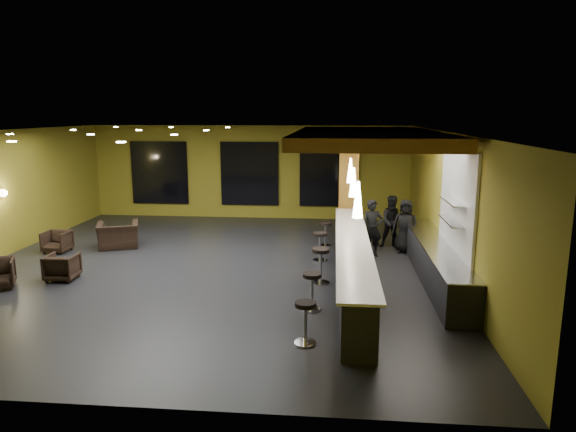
# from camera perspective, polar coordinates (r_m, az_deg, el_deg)

# --- Properties ---
(floor) EXTENTS (12.00, 13.00, 0.10)m
(floor) POSITION_cam_1_polar(r_m,az_deg,el_deg) (13.67, -8.62, -5.82)
(floor) COLOR black
(floor) RESTS_ON ground
(ceiling) EXTENTS (12.00, 13.00, 0.10)m
(ceiling) POSITION_cam_1_polar(r_m,az_deg,el_deg) (13.07, -9.09, 9.44)
(ceiling) COLOR black
(wall_back) EXTENTS (12.00, 0.10, 3.50)m
(wall_back) POSITION_cam_1_polar(r_m,az_deg,el_deg) (19.60, -4.24, 4.89)
(wall_back) COLOR olive
(wall_back) RESTS_ON floor
(wall_front) EXTENTS (12.00, 0.10, 3.50)m
(wall_front) POSITION_cam_1_polar(r_m,az_deg,el_deg) (7.25, -21.46, -7.25)
(wall_front) COLOR olive
(wall_front) RESTS_ON floor
(wall_right) EXTENTS (0.10, 13.00, 3.50)m
(wall_right) POSITION_cam_1_polar(r_m,az_deg,el_deg) (13.17, 17.63, 1.17)
(wall_right) COLOR olive
(wall_right) RESTS_ON floor
(wood_soffit) EXTENTS (3.60, 8.00, 0.28)m
(wood_soffit) POSITION_cam_1_polar(r_m,az_deg,el_deg) (13.70, 8.65, 8.74)
(wood_soffit) COLOR #B07633
(wood_soffit) RESTS_ON ceiling
(window_left) EXTENTS (2.20, 0.06, 2.40)m
(window_left) POSITION_cam_1_polar(r_m,az_deg,el_deg) (20.37, -14.08, 4.69)
(window_left) COLOR black
(window_left) RESTS_ON wall_back
(window_center) EXTENTS (2.20, 0.06, 2.40)m
(window_center) POSITION_cam_1_polar(r_m,az_deg,el_deg) (19.50, -4.29, 4.71)
(window_center) COLOR black
(window_center) RESTS_ON wall_back
(window_right) EXTENTS (2.20, 0.06, 2.40)m
(window_right) POSITION_cam_1_polar(r_m,az_deg,el_deg) (19.24, 4.59, 4.61)
(window_right) COLOR black
(window_right) RESTS_ON wall_back
(tile_backsplash) EXTENTS (0.06, 3.20, 2.40)m
(tile_backsplash) POSITION_cam_1_polar(r_m,az_deg,el_deg) (12.15, 18.27, 1.50)
(tile_backsplash) COLOR white
(tile_backsplash) RESTS_ON wall_right
(bar_counter) EXTENTS (0.60, 8.00, 1.00)m
(bar_counter) POSITION_cam_1_polar(r_m,az_deg,el_deg) (12.18, 7.14, -5.23)
(bar_counter) COLOR black
(bar_counter) RESTS_ON floor
(bar_top) EXTENTS (0.78, 8.10, 0.05)m
(bar_top) POSITION_cam_1_polar(r_m,az_deg,el_deg) (12.04, 7.20, -2.84)
(bar_top) COLOR white
(bar_top) RESTS_ON bar_counter
(prep_counter) EXTENTS (0.70, 6.00, 0.86)m
(prep_counter) POSITION_cam_1_polar(r_m,az_deg,el_deg) (12.90, 16.00, -4.96)
(prep_counter) COLOR black
(prep_counter) RESTS_ON floor
(prep_top) EXTENTS (0.72, 6.00, 0.03)m
(prep_top) POSITION_cam_1_polar(r_m,az_deg,el_deg) (12.79, 16.11, -3.00)
(prep_top) COLOR silver
(prep_top) RESTS_ON prep_counter
(wall_shelf_lower) EXTENTS (0.30, 1.50, 0.03)m
(wall_shelf_lower) POSITION_cam_1_polar(r_m,az_deg,el_deg) (12.00, 17.71, -0.53)
(wall_shelf_lower) COLOR silver
(wall_shelf_lower) RESTS_ON wall_right
(wall_shelf_upper) EXTENTS (0.30, 1.50, 0.03)m
(wall_shelf_upper) POSITION_cam_1_polar(r_m,az_deg,el_deg) (11.92, 17.84, 1.59)
(wall_shelf_upper) COLOR silver
(wall_shelf_upper) RESTS_ON wall_right
(column) EXTENTS (0.60, 0.60, 3.50)m
(column) POSITION_cam_1_polar(r_m,az_deg,el_deg) (16.42, 6.74, 3.57)
(column) COLOR #A57025
(column) RESTS_ON floor
(wall_sconce) EXTENTS (0.22, 0.22, 0.22)m
(wall_sconce) POSITION_cam_1_polar(r_m,az_deg,el_deg) (16.14, -29.12, 2.24)
(wall_sconce) COLOR #FFE5B2
(wall_sconce) RESTS_ON wall_left
(pendant_0) EXTENTS (0.20, 0.20, 0.70)m
(pendant_0) POSITION_cam_1_polar(r_m,az_deg,el_deg) (9.81, 7.77, 1.80)
(pendant_0) COLOR white
(pendant_0) RESTS_ON wood_soffit
(pendant_1) EXTENTS (0.20, 0.20, 0.70)m
(pendant_1) POSITION_cam_1_polar(r_m,az_deg,el_deg) (12.28, 7.28, 3.74)
(pendant_1) COLOR white
(pendant_1) RESTS_ON wood_soffit
(pendant_2) EXTENTS (0.20, 0.20, 0.70)m
(pendant_2) POSITION_cam_1_polar(r_m,az_deg,el_deg) (14.76, 6.95, 5.04)
(pendant_2) COLOR white
(pendant_2) RESTS_ON wood_soffit
(staff_a) EXTENTS (0.64, 0.48, 1.60)m
(staff_a) POSITION_cam_1_polar(r_m,az_deg,el_deg) (14.52, 9.34, -1.34)
(staff_a) COLOR black
(staff_a) RESTS_ON floor
(staff_b) EXTENTS (0.76, 0.60, 1.57)m
(staff_b) POSITION_cam_1_polar(r_m,az_deg,el_deg) (15.54, 11.58, -0.64)
(staff_b) COLOR black
(staff_b) RESTS_ON floor
(staff_c) EXTENTS (0.84, 0.63, 1.54)m
(staff_c) POSITION_cam_1_polar(r_m,az_deg,el_deg) (15.09, 12.90, -1.11)
(staff_c) COLOR black
(staff_c) RESTS_ON floor
(armchair_b) EXTENTS (0.71, 0.73, 0.64)m
(armchair_b) POSITION_cam_1_polar(r_m,az_deg,el_deg) (13.56, -23.80, -5.20)
(armchair_b) COLOR black
(armchair_b) RESTS_ON floor
(armchair_c) EXTENTS (0.69, 0.71, 0.63)m
(armchair_c) POSITION_cam_1_polar(r_m,az_deg,el_deg) (16.26, -24.29, -2.61)
(armchair_c) COLOR black
(armchair_c) RESTS_ON floor
(armchair_d) EXTENTS (1.45, 1.37, 0.76)m
(armchair_d) POSITION_cam_1_polar(r_m,az_deg,el_deg) (16.13, -18.34, -2.03)
(armchair_d) COLOR black
(armchair_d) RESTS_ON floor
(bar_stool_0) EXTENTS (0.39, 0.39, 0.77)m
(bar_stool_0) POSITION_cam_1_polar(r_m,az_deg,el_deg) (9.06, 1.94, -11.17)
(bar_stool_0) COLOR silver
(bar_stool_0) RESTS_ON floor
(bar_stool_1) EXTENTS (0.40, 0.40, 0.78)m
(bar_stool_1) POSITION_cam_1_polar(r_m,az_deg,el_deg) (10.53, 2.67, -7.84)
(bar_stool_1) COLOR silver
(bar_stool_1) RESTS_ON floor
(bar_stool_2) EXTENTS (0.43, 0.43, 0.85)m
(bar_stool_2) POSITION_cam_1_polar(r_m,az_deg,el_deg) (12.11, 3.65, -5.04)
(bar_stool_2) COLOR silver
(bar_stool_2) RESTS_ON floor
(bar_stool_3) EXTENTS (0.40, 0.40, 0.79)m
(bar_stool_3) POSITION_cam_1_polar(r_m,az_deg,el_deg) (13.94, 3.59, -3.00)
(bar_stool_3) COLOR silver
(bar_stool_3) RESTS_ON floor
(bar_stool_4) EXTENTS (0.36, 0.36, 0.72)m
(bar_stool_4) POSITION_cam_1_polar(r_m,az_deg,el_deg) (15.52, 4.19, -1.67)
(bar_stool_4) COLOR silver
(bar_stool_4) RESTS_ON floor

